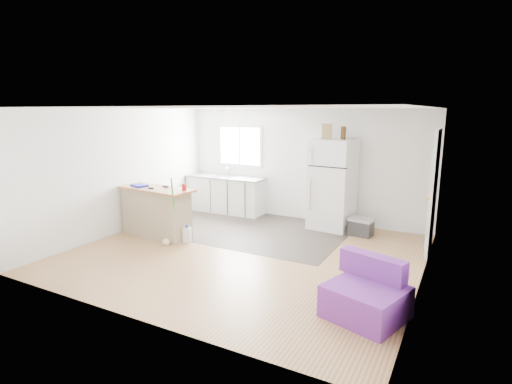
# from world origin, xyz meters

# --- Properties ---
(room) EXTENTS (5.51, 5.01, 2.41)m
(room) POSITION_xyz_m (0.00, 0.00, 1.20)
(room) COLOR olive
(room) RESTS_ON ground
(vinyl_zone) EXTENTS (4.05, 2.50, 0.00)m
(vinyl_zone) POSITION_xyz_m (-0.73, 1.25, 0.00)
(vinyl_zone) COLOR #2D2521
(vinyl_zone) RESTS_ON floor
(window) EXTENTS (1.18, 0.06, 0.98)m
(window) POSITION_xyz_m (-1.55, 2.49, 1.55)
(window) COLOR white
(window) RESTS_ON back_wall
(interior_door) EXTENTS (0.11, 0.92, 2.10)m
(interior_door) POSITION_xyz_m (2.72, 1.55, 1.02)
(interior_door) COLOR white
(interior_door) RESTS_ON right_wall
(ceiling_fixture) EXTENTS (0.30, 0.30, 0.07)m
(ceiling_fixture) POSITION_xyz_m (-1.20, 1.20, 2.36)
(ceiling_fixture) COLOR white
(ceiling_fixture) RESTS_ON ceiling
(kitchen_cabinets) EXTENTS (1.92, 0.62, 1.12)m
(kitchen_cabinets) POSITION_xyz_m (-1.80, 2.20, 0.43)
(kitchen_cabinets) COLOR white
(kitchen_cabinets) RESTS_ON floor
(peninsula) EXTENTS (1.57, 0.72, 0.94)m
(peninsula) POSITION_xyz_m (-1.97, 0.03, 0.47)
(peninsula) COLOR tan
(peninsula) RESTS_ON floor
(refrigerator) EXTENTS (0.86, 0.83, 1.81)m
(refrigerator) POSITION_xyz_m (0.82, 2.11, 0.91)
(refrigerator) COLOR white
(refrigerator) RESTS_ON floor
(cooler) EXTENTS (0.49, 0.37, 0.35)m
(cooler) POSITION_xyz_m (1.48, 1.88, 0.18)
(cooler) COLOR #2A2B2D
(cooler) RESTS_ON floor
(purple_seat) EXTENTS (1.01, 0.99, 0.67)m
(purple_seat) POSITION_xyz_m (2.29, -1.16, 0.24)
(purple_seat) COLOR #6E2E97
(purple_seat) RESTS_ON floor
(cleaner_jug) EXTENTS (0.17, 0.15, 0.33)m
(cleaner_jug) POSITION_xyz_m (-1.21, -0.02, 0.14)
(cleaner_jug) COLOR white
(cleaner_jug) RESTS_ON floor
(mop) EXTENTS (0.28, 0.34, 1.25)m
(mop) POSITION_xyz_m (-1.39, -0.31, 0.23)
(mop) COLOR green
(mop) RESTS_ON floor
(red_cup) EXTENTS (0.09, 0.09, 0.12)m
(red_cup) POSITION_xyz_m (-1.32, 0.09, 1.00)
(red_cup) COLOR #BA0D0B
(red_cup) RESTS_ON peninsula
(blue_tray) EXTENTS (0.35, 0.29, 0.04)m
(blue_tray) POSITION_xyz_m (-2.32, -0.00, 0.95)
(blue_tray) COLOR #1419BC
(blue_tray) RESTS_ON peninsula
(tool_a) EXTENTS (0.15, 0.09, 0.03)m
(tool_a) POSITION_xyz_m (-1.82, 0.16, 0.95)
(tool_a) COLOR black
(tool_a) RESTS_ON peninsula
(tool_b) EXTENTS (0.11, 0.06, 0.03)m
(tool_b) POSITION_xyz_m (-1.96, -0.08, 0.95)
(tool_b) COLOR black
(tool_b) RESTS_ON peninsula
(cardboard_box) EXTENTS (0.22, 0.17, 0.30)m
(cardboard_box) POSITION_xyz_m (0.69, 2.04, 1.96)
(cardboard_box) COLOR tan
(cardboard_box) RESTS_ON refrigerator
(bottle_left) EXTENTS (0.07, 0.07, 0.25)m
(bottle_left) POSITION_xyz_m (1.03, 2.04, 1.94)
(bottle_left) COLOR #371D0A
(bottle_left) RESTS_ON refrigerator
(bottle_right) EXTENTS (0.09, 0.09, 0.25)m
(bottle_right) POSITION_xyz_m (0.98, 2.11, 1.94)
(bottle_right) COLOR #371D0A
(bottle_right) RESTS_ON refrigerator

